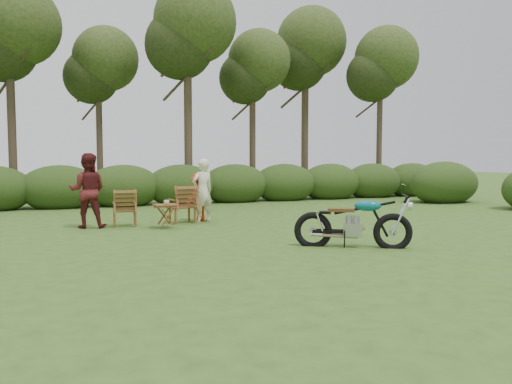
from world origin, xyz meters
name	(u,v)px	position (x,y,z in m)	size (l,w,h in m)	color
ground	(294,245)	(0.00, 0.00, 0.00)	(80.00, 80.00, 0.00)	#314C19
tree_line	(190,98)	(0.50, 9.74, 3.81)	(22.52, 11.62, 8.14)	#38291F
motorcycle	(352,247)	(0.91, -0.56, 0.00)	(2.00, 0.76, 1.14)	#0EA8B6
lawn_chair_right	(182,223)	(-1.19, 3.91, 0.00)	(0.64, 0.64, 0.93)	brown
lawn_chair_left	(125,226)	(-2.60, 3.83, 0.00)	(0.60, 0.60, 0.87)	#5A3616
side_table	(166,216)	(-1.77, 3.11, 0.28)	(0.54, 0.45, 0.56)	#5C3517
cup	(167,202)	(-1.75, 3.09, 0.61)	(0.12, 0.12, 0.10)	beige
adult_a	(203,222)	(-0.68, 3.85, 0.00)	(0.58, 0.38, 1.59)	#ECE4C2
adult_b	(88,228)	(-3.42, 3.85, 0.00)	(0.84, 0.66, 1.73)	#531718
child	(199,221)	(-0.71, 4.07, 0.00)	(0.80, 0.46, 1.25)	red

